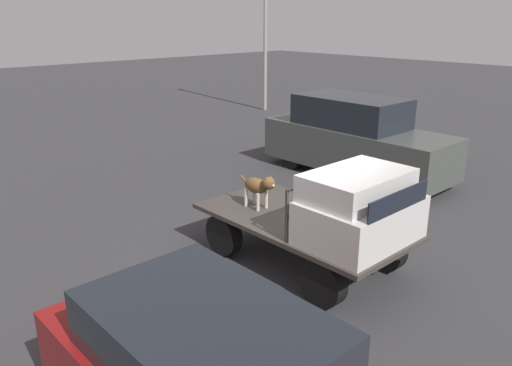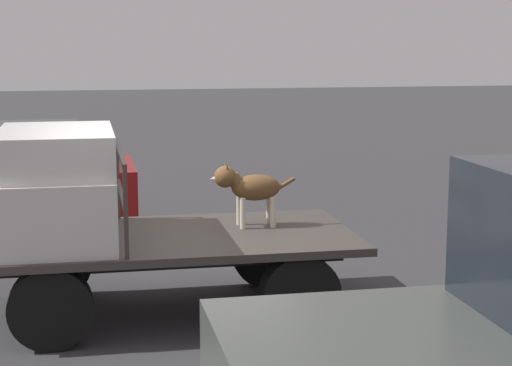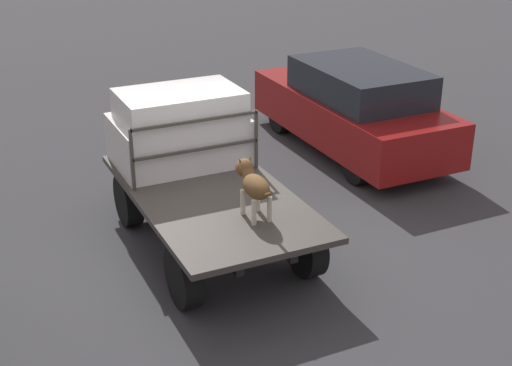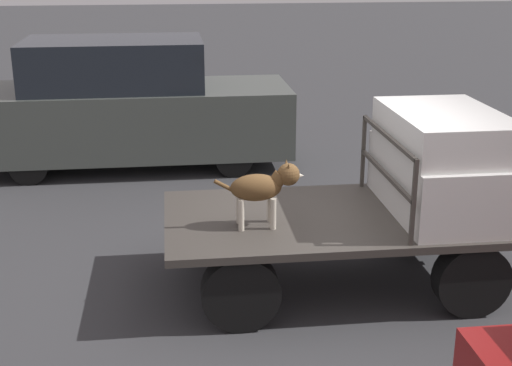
{
  "view_description": "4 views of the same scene",
  "coord_description": "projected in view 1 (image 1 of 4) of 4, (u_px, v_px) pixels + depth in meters",
  "views": [
    {
      "loc": [
        5.29,
        -5.99,
        4.14
      ],
      "look_at": [
        -0.94,
        -0.22,
        1.29
      ],
      "focal_mm": 35.0,
      "sensor_mm": 36.0,
      "label": 1
    },
    {
      "loc": [
        0.8,
        8.44,
        2.77
      ],
      "look_at": [
        -0.94,
        -0.22,
        1.29
      ],
      "focal_mm": 60.0,
      "sensor_mm": 36.0,
      "label": 2
    },
    {
      "loc": [
        -7.97,
        3.1,
        4.74
      ],
      "look_at": [
        -0.94,
        -0.22,
        1.29
      ],
      "focal_mm": 50.0,
      "sensor_mm": 36.0,
      "label": 3
    },
    {
      "loc": [
        -1.77,
        -6.94,
        3.54
      ],
      "look_at": [
        -0.94,
        -0.22,
        1.29
      ],
      "focal_mm": 50.0,
      "sensor_mm": 36.0,
      "label": 4
    }
  ],
  "objects": [
    {
      "name": "ground_plane",
      "position": [
        301.0,
        261.0,
        8.85
      ],
      "size": [
        80.0,
        80.0,
        0.0
      ],
      "primitive_type": "plane",
      "color": "#38383A"
    },
    {
      "name": "parked_pickup_far",
      "position": [
        355.0,
        138.0,
        13.31
      ],
      "size": [
        5.17,
        1.85,
        2.12
      ],
      "rotation": [
        0.0,
        0.0,
        -0.17
      ],
      "color": "black",
      "rests_on": "ground"
    },
    {
      "name": "flatbed_truck",
      "position": [
        302.0,
        231.0,
        8.66
      ],
      "size": [
        3.74,
        1.94,
        0.82
      ],
      "color": "black",
      "rests_on": "ground"
    },
    {
      "name": "dog",
      "position": [
        259.0,
        186.0,
        8.9
      ],
      "size": [
        0.92,
        0.27,
        0.69
      ],
      "rotation": [
        0.0,
        0.0,
        -0.07
      ],
      "color": "beige",
      "rests_on": "flatbed_truck"
    },
    {
      "name": "light_pole_far",
      "position": [
        265.0,
        4.0,
        21.6
      ],
      "size": [
        0.36,
        0.36,
        7.98
      ],
      "color": "gray",
      "rests_on": "ground"
    },
    {
      "name": "truck_cab",
      "position": [
        359.0,
        208.0,
        7.62
      ],
      "size": [
        1.28,
        1.82,
        1.09
      ],
      "color": "silver",
      "rests_on": "flatbed_truck"
    },
    {
      "name": "truck_headboard",
      "position": [
        325.0,
        194.0,
        8.08
      ],
      "size": [
        0.04,
        1.82,
        0.86
      ],
      "color": "#3D3833",
      "rests_on": "flatbed_truck"
    }
  ]
}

